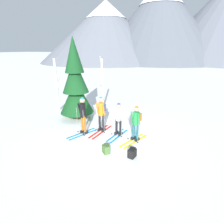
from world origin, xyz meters
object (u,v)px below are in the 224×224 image
object	(u,v)px
skier_in_orange	(101,112)
birch_tree_slender	(57,85)
skier_in_black	(83,114)
backpack_on_snow_front	(132,153)
skier_in_white	(118,118)
pine_tree_near	(75,84)
backpack_on_snow_beside	(106,149)
skier_in_green	(136,122)
birch_tree_tall	(102,85)

from	to	relation	value
skier_in_orange	birch_tree_slender	world-z (taller)	birch_tree_slender
skier_in_black	backpack_on_snow_front	bearing A→B (deg)	-23.42
skier_in_black	skier_in_white	bearing A→B (deg)	14.51
skier_in_orange	skier_in_white	distance (m)	0.95
birch_tree_slender	pine_tree_near	bearing A→B (deg)	-26.52
skier_in_orange	skier_in_white	bearing A→B (deg)	-8.53
skier_in_white	backpack_on_snow_beside	distance (m)	1.82
skier_in_orange	skier_in_green	xyz separation A→B (m)	(1.83, -0.37, -0.11)
skier_in_black	pine_tree_near	world-z (taller)	pine_tree_near
skier_in_orange	backpack_on_snow_beside	world-z (taller)	skier_in_orange
skier_in_orange	birch_tree_slender	size ratio (longest dim) A/B	0.53
skier_in_black	backpack_on_snow_beside	distance (m)	2.27
skier_in_black	skier_in_green	xyz separation A→B (m)	(2.56, 0.20, -0.12)
skier_in_white	pine_tree_near	size ratio (longest dim) A/B	0.35
skier_in_orange	pine_tree_near	distance (m)	2.51
pine_tree_near	backpack_on_snow_front	size ratio (longest dim) A/B	12.21
skier_in_green	backpack_on_snow_beside	size ratio (longest dim) A/B	4.25
skier_in_white	backpack_on_snow_front	bearing A→B (deg)	-56.07
skier_in_green	birch_tree_tall	distance (m)	4.70
skier_in_orange	skier_in_green	world-z (taller)	skier_in_orange
skier_in_orange	backpack_on_snow_front	bearing A→B (deg)	-41.02
skier_in_white	backpack_on_snow_beside	bearing A→B (deg)	-89.09
skier_in_white	backpack_on_snow_front	world-z (taller)	skier_in_white
skier_in_orange	birch_tree_slender	bearing A→B (deg)	152.96
birch_tree_tall	backpack_on_snow_beside	size ratio (longest dim) A/B	9.02
skier_in_green	skier_in_black	bearing A→B (deg)	-175.59
pine_tree_near	skier_in_white	bearing A→B (deg)	-22.00
skier_in_green	birch_tree_slender	distance (m)	6.40
pine_tree_near	backpack_on_snow_front	xyz separation A→B (m)	(4.02, -2.80, -1.94)
backpack_on_snow_front	skier_in_white	bearing A→B (deg)	123.93
birch_tree_slender	skier_in_orange	bearing A→B (deg)	-27.04
pine_tree_near	birch_tree_tall	xyz separation A→B (m)	(0.76, 2.03, -0.37)
skier_in_black	birch_tree_tall	world-z (taller)	birch_tree_tall
skier_in_green	backpack_on_snow_front	bearing A→B (deg)	-82.31
skier_in_white	skier_in_black	bearing A→B (deg)	-165.49
skier_in_orange	birch_tree_tall	bearing A→B (deg)	112.07
skier_in_orange	backpack_on_snow_beside	distance (m)	2.23
birch_tree_slender	backpack_on_snow_beside	distance (m)	6.51
pine_tree_near	backpack_on_snow_beside	world-z (taller)	pine_tree_near
skier_in_orange	backpack_on_snow_beside	xyz separation A→B (m)	(0.96, -1.83, -0.85)
backpack_on_snow_beside	skier_in_black	bearing A→B (deg)	143.22
backpack_on_snow_front	pine_tree_near	bearing A→B (deg)	145.14
skier_in_black	birch_tree_tall	xyz separation A→B (m)	(-0.53, 3.65, 0.71)
birch_tree_slender	backpack_on_snow_beside	world-z (taller)	birch_tree_slender
pine_tree_near	birch_tree_slender	size ratio (longest dim) A/B	1.36
birch_tree_tall	backpack_on_snow_beside	distance (m)	5.60
skier_in_green	pine_tree_near	bearing A→B (deg)	159.72
skier_in_orange	birch_tree_slender	distance (m)	4.58
backpack_on_snow_beside	skier_in_green	bearing A→B (deg)	59.01
pine_tree_near	backpack_on_snow_front	distance (m)	5.27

